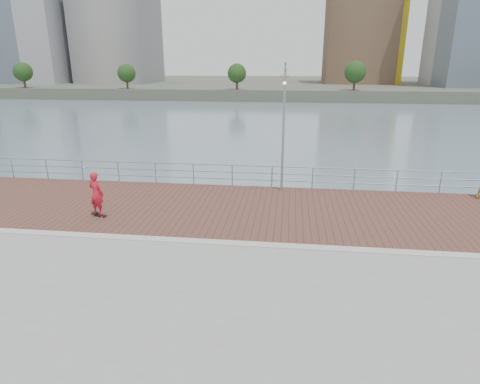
# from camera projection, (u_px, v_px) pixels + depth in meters

# --- Properties ---
(water) EXTENTS (400.00, 400.00, 0.00)m
(water) POSITION_uv_depth(u_px,v_px,m) (233.00, 293.00, 14.79)
(water) COLOR slate
(water) RESTS_ON ground
(seawall) EXTENTS (40.00, 24.00, 2.00)m
(seawall) POSITION_uv_depth(u_px,v_px,m) (205.00, 369.00, 9.76)
(seawall) COLOR gray
(seawall) RESTS_ON ground
(brick_lane) EXTENTS (40.00, 6.80, 0.02)m
(brick_lane) POSITION_uv_depth(u_px,v_px,m) (244.00, 209.00, 17.57)
(brick_lane) COLOR brown
(brick_lane) RESTS_ON seawall
(curb) EXTENTS (40.00, 0.40, 0.06)m
(curb) POSITION_uv_depth(u_px,v_px,m) (233.00, 243.00, 14.17)
(curb) COLOR #B7B5AD
(curb) RESTS_ON seawall
(far_shore) EXTENTS (320.00, 95.00, 2.50)m
(far_shore) POSITION_uv_depth(u_px,v_px,m) (286.00, 85.00, 130.06)
(far_shore) COLOR #4C5142
(far_shore) RESTS_ON ground
(guardrail) EXTENTS (39.06, 0.06, 1.13)m
(guardrail) POSITION_uv_depth(u_px,v_px,m) (252.00, 174.00, 20.57)
(guardrail) COLOR #8C9EA8
(guardrail) RESTS_ON brick_lane
(street_lamp) EXTENTS (0.43, 1.25, 5.89)m
(street_lamp) POSITION_uv_depth(u_px,v_px,m) (284.00, 107.00, 18.43)
(street_lamp) COLOR gray
(street_lamp) RESTS_ON brick_lane
(skateboard) EXTENTS (0.74, 0.40, 0.08)m
(skateboard) POSITION_uv_depth(u_px,v_px,m) (99.00, 215.00, 16.69)
(skateboard) COLOR black
(skateboard) RESTS_ON brick_lane
(skateboarder) EXTENTS (0.77, 0.62, 1.82)m
(skateboarder) POSITION_uv_depth(u_px,v_px,m) (96.00, 193.00, 16.40)
(skateboarder) COLOR red
(skateboarder) RESTS_ON skateboard
(shoreline_trees) EXTENTS (144.43, 4.58, 6.11)m
(shoreline_trees) POSITION_uv_depth(u_px,v_px,m) (337.00, 73.00, 84.27)
(shoreline_trees) COLOR #473323
(shoreline_trees) RESTS_ON far_shore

